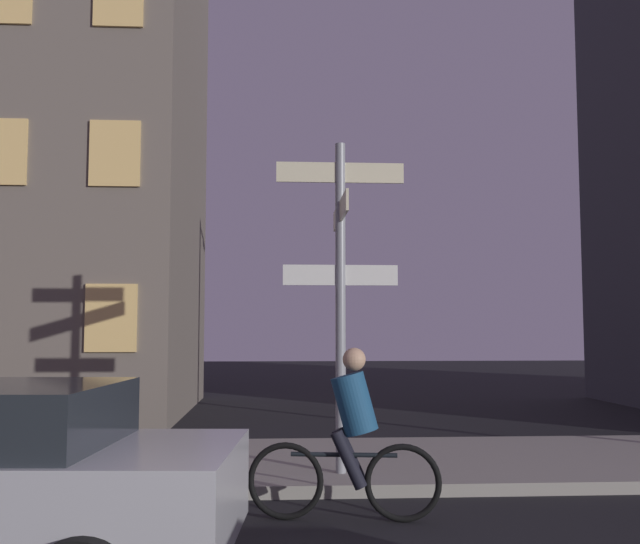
{
  "coord_description": "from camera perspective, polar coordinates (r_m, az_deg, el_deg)",
  "views": [
    {
      "loc": [
        -0.69,
        -3.29,
        1.77
      ],
      "look_at": [
        -0.16,
        5.29,
        2.46
      ],
      "focal_mm": 40.92,
      "sensor_mm": 36.0,
      "label": 1
    }
  ],
  "objects": [
    {
      "name": "sidewalk_kerb",
      "position": [
        9.7,
        0.58,
        -14.72
      ],
      "size": [
        40.0,
        3.42,
        0.14
      ],
      "primitive_type": "cube",
      "color": "gray",
      "rests_on": "ground_plane"
    },
    {
      "name": "signpost",
      "position": [
        8.57,
        1.61,
        -0.04
      ],
      "size": [
        1.52,
        1.68,
        3.86
      ],
      "color": "gray",
      "rests_on": "sidewalk_kerb"
    },
    {
      "name": "cyclist",
      "position": [
        7.02,
        2.3,
        -12.99
      ],
      "size": [
        1.81,
        0.38,
        1.61
      ],
      "color": "black",
      "rests_on": "ground_plane"
    }
  ]
}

